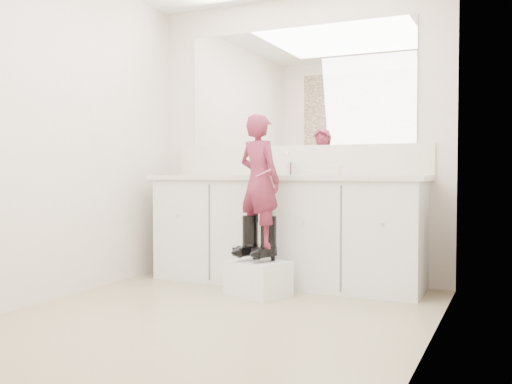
% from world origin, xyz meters
% --- Properties ---
extents(floor, '(3.00, 3.00, 0.00)m').
position_xyz_m(floor, '(0.00, 0.00, 0.00)').
color(floor, '#90815E').
rests_on(floor, ground).
extents(wall_back, '(2.60, 0.00, 2.60)m').
position_xyz_m(wall_back, '(0.00, 1.50, 1.20)').
color(wall_back, beige).
rests_on(wall_back, floor).
extents(wall_front, '(2.60, 0.00, 2.60)m').
position_xyz_m(wall_front, '(0.00, -1.50, 1.20)').
color(wall_front, beige).
rests_on(wall_front, floor).
extents(wall_left, '(0.00, 3.00, 3.00)m').
position_xyz_m(wall_left, '(-1.30, 0.00, 1.20)').
color(wall_left, beige).
rests_on(wall_left, floor).
extents(wall_right, '(0.00, 3.00, 3.00)m').
position_xyz_m(wall_right, '(1.30, 0.00, 1.20)').
color(wall_right, beige).
rests_on(wall_right, floor).
extents(vanity_cabinet, '(2.20, 0.55, 0.85)m').
position_xyz_m(vanity_cabinet, '(0.00, 1.23, 0.42)').
color(vanity_cabinet, silver).
rests_on(vanity_cabinet, floor).
extents(countertop, '(2.28, 0.58, 0.04)m').
position_xyz_m(countertop, '(0.00, 1.21, 0.87)').
color(countertop, beige).
rests_on(countertop, vanity_cabinet).
extents(backsplash, '(2.28, 0.03, 0.25)m').
position_xyz_m(backsplash, '(0.00, 1.49, 1.02)').
color(backsplash, beige).
rests_on(backsplash, countertop).
extents(mirror, '(2.00, 0.02, 1.00)m').
position_xyz_m(mirror, '(0.00, 1.49, 1.64)').
color(mirror, white).
rests_on(mirror, wall_back).
extents(faucet, '(0.08, 0.08, 0.10)m').
position_xyz_m(faucet, '(0.00, 1.38, 0.94)').
color(faucet, silver).
rests_on(faucet, countertop).
extents(cup, '(0.11, 0.11, 0.08)m').
position_xyz_m(cup, '(0.45, 1.20, 0.93)').
color(cup, beige).
rests_on(cup, countertop).
extents(soap_bottle, '(0.10, 0.10, 0.22)m').
position_xyz_m(soap_bottle, '(-0.25, 1.30, 1.00)').
color(soap_bottle, white).
rests_on(soap_bottle, countertop).
extents(step_stool, '(0.49, 0.44, 0.26)m').
position_xyz_m(step_stool, '(-0.01, 0.72, 0.13)').
color(step_stool, white).
rests_on(step_stool, floor).
extents(boot_left, '(0.19, 0.25, 0.34)m').
position_xyz_m(boot_left, '(-0.09, 0.74, 0.43)').
color(boot_left, black).
rests_on(boot_left, step_stool).
extents(boot_right, '(0.19, 0.25, 0.34)m').
position_xyz_m(boot_right, '(0.06, 0.74, 0.43)').
color(boot_right, black).
rests_on(boot_right, step_stool).
extents(toddler, '(0.41, 0.33, 0.98)m').
position_xyz_m(toddler, '(-0.01, 0.74, 0.85)').
color(toddler, '#AB345A').
rests_on(toddler, step_stool).
extents(toothbrush, '(0.13, 0.05, 0.06)m').
position_xyz_m(toothbrush, '(0.06, 0.66, 0.91)').
color(toothbrush, '#E258A3').
rests_on(toothbrush, toddler).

